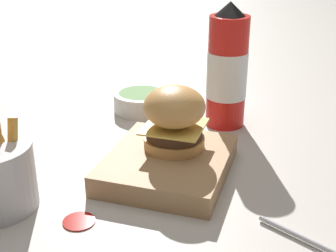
{
  "coord_description": "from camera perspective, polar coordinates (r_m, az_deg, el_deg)",
  "views": [
    {
      "loc": [
        -0.68,
        -0.18,
        0.38
      ],
      "look_at": [
        -0.05,
        0.02,
        0.09
      ],
      "focal_mm": 50.0,
      "sensor_mm": 36.0,
      "label": 1
    }
  ],
  "objects": [
    {
      "name": "serving_board",
      "position": [
        0.76,
        0.0,
        -4.66
      ],
      "size": [
        0.22,
        0.19,
        0.04
      ],
      "color": "#A37A51",
      "rests_on": "ground_plane"
    },
    {
      "name": "side_bowl",
      "position": [
        1.01,
        -3.29,
        3.09
      ],
      "size": [
        0.12,
        0.12,
        0.04
      ],
      "color": "silver",
      "rests_on": "ground_plane"
    },
    {
      "name": "ground_plane",
      "position": [
        0.8,
        2.39,
        -4.52
      ],
      "size": [
        6.0,
        6.0,
        0.0
      ],
      "primitive_type": "plane",
      "color": "#B7B2A8"
    },
    {
      "name": "burger",
      "position": [
        0.76,
        0.78,
        1.08
      ],
      "size": [
        0.1,
        0.1,
        0.11
      ],
      "color": "tan",
      "rests_on": "serving_board"
    },
    {
      "name": "ketchup_bottle",
      "position": [
        0.92,
        7.22,
        6.76
      ],
      "size": [
        0.08,
        0.08,
        0.24
      ],
      "color": "red",
      "rests_on": "ground_plane"
    },
    {
      "name": "ketchup_puddle",
      "position": [
        0.67,
        -10.81,
        -11.28
      ],
      "size": [
        0.05,
        0.05,
        0.0
      ],
      "color": "#9E140F",
      "rests_on": "ground_plane"
    }
  ]
}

